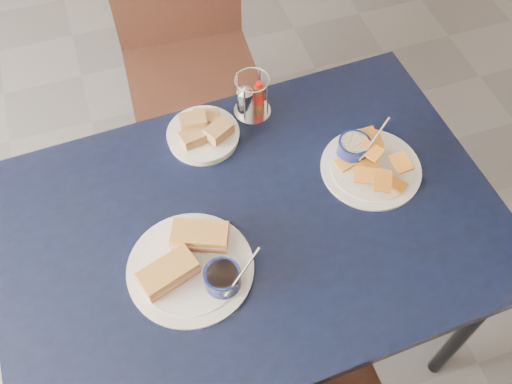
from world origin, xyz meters
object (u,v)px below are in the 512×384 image
object	(u,v)px
sandwich_plate	(193,264)
condiment_caddy	(251,99)
chair_far	(184,42)
plantain_plate	(366,161)
bread_basket	(203,132)
dining_table	(250,233)

from	to	relation	value
sandwich_plate	condiment_caddy	distance (m)	0.53
chair_far	condiment_caddy	bearing A→B (deg)	-81.38
sandwich_plate	plantain_plate	xyz separation A→B (m)	(0.53, 0.16, -0.00)
sandwich_plate	bread_basket	distance (m)	0.41
sandwich_plate	plantain_plate	distance (m)	0.56
plantain_plate	bread_basket	xyz separation A→B (m)	(-0.40, 0.23, 0.01)
plantain_plate	condiment_caddy	world-z (taller)	condiment_caddy
bread_basket	chair_far	bearing A→B (deg)	82.82
dining_table	bread_basket	world-z (taller)	bread_basket
bread_basket	condiment_caddy	xyz separation A→B (m)	(0.16, 0.05, 0.03)
sandwich_plate	bread_basket	world-z (taller)	sandwich_plate
sandwich_plate	condiment_caddy	bearing A→B (deg)	56.68
sandwich_plate	bread_basket	size ratio (longest dim) A/B	1.58
plantain_plate	condiment_caddy	size ratio (longest dim) A/B	2.05
chair_far	plantain_plate	world-z (taller)	chair_far
dining_table	plantain_plate	bearing A→B (deg)	11.84
chair_far	plantain_plate	distance (m)	0.92
chair_far	sandwich_plate	bearing A→B (deg)	-101.87
chair_far	plantain_plate	bearing A→B (deg)	-68.85
dining_table	sandwich_plate	bearing A→B (deg)	-154.45
chair_far	bread_basket	world-z (taller)	chair_far
plantain_plate	dining_table	bearing A→B (deg)	-168.16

